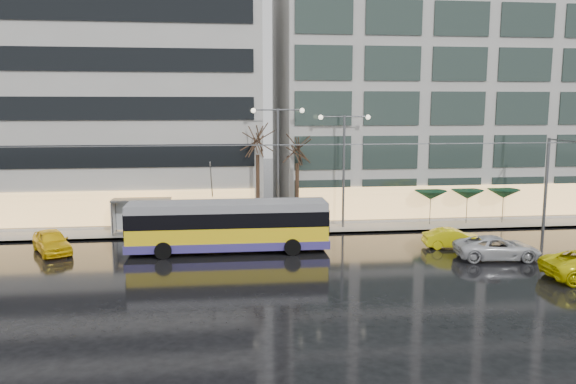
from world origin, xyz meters
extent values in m
plane|color=black|center=(0.00, 0.00, 0.00)|extent=(140.00, 140.00, 0.00)
cube|color=gray|center=(2.00, 14.00, 0.07)|extent=(80.00, 10.00, 0.15)
cube|color=slate|center=(2.00, 9.05, 0.07)|extent=(80.00, 0.10, 0.15)
cube|color=#A8A6A0|center=(-16.00, 19.00, 11.15)|extent=(34.00, 14.00, 22.00)
cube|color=#A8A6A0|center=(19.00, 19.00, 12.65)|extent=(32.00, 14.00, 25.00)
cube|color=yellow|center=(-1.83, 4.88, 1.11)|extent=(12.67, 2.77, 1.58)
cube|color=#3E3482|center=(-1.83, 4.88, 0.58)|extent=(12.71, 2.81, 0.53)
cube|color=black|center=(-1.83, 4.88, 2.26)|extent=(12.69, 2.79, 0.95)
cube|color=gray|center=(-1.83, 4.88, 3.00)|extent=(12.67, 2.77, 0.53)
cube|color=black|center=(4.53, 4.81, 2.11)|extent=(0.09, 2.42, 1.37)
cube|color=black|center=(-8.18, 4.95, 2.11)|extent=(0.09, 2.42, 1.37)
cylinder|color=black|center=(2.19, 6.15, 0.53)|extent=(1.06, 0.38, 1.05)
cylinder|color=black|center=(2.16, 3.52, 0.53)|extent=(1.06, 0.38, 1.05)
cylinder|color=black|center=(-5.81, 6.24, 0.53)|extent=(1.06, 0.38, 1.05)
cylinder|color=black|center=(-5.84, 3.61, 0.53)|extent=(1.06, 0.38, 1.05)
cylinder|color=#595B60|center=(-2.87, 5.89, 4.53)|extent=(0.11, 3.92, 2.77)
cylinder|color=#595B60|center=(-2.86, 6.42, 4.53)|extent=(0.11, 3.92, 2.77)
cylinder|color=#595B60|center=(22.00, 8.50, 3.50)|extent=(0.24, 0.24, 7.00)
cube|color=#595B60|center=(22.00, 6.00, 6.90)|extent=(0.10, 5.00, 0.10)
cylinder|color=#595B60|center=(1.00, 5.75, 6.80)|extent=(42.00, 0.04, 0.04)
cylinder|color=#595B60|center=(1.00, 6.25, 6.80)|extent=(42.00, 0.04, 0.04)
cube|color=#595B60|center=(-8.00, 10.50, 2.60)|extent=(4.20, 1.60, 0.12)
cube|color=silver|center=(-8.00, 11.20, 1.35)|extent=(4.00, 0.05, 2.20)
cube|color=white|center=(-10.05, 10.50, 1.35)|extent=(0.10, 1.40, 2.20)
cylinder|color=#595B60|center=(-10.00, 9.80, 1.35)|extent=(0.10, 0.10, 2.40)
cylinder|color=#595B60|center=(-10.00, 11.20, 1.35)|extent=(0.10, 0.10, 2.40)
cylinder|color=#595B60|center=(-6.00, 9.80, 1.35)|extent=(0.10, 0.10, 2.40)
cylinder|color=#595B60|center=(-6.00, 11.20, 1.35)|extent=(0.10, 0.10, 2.40)
cylinder|color=#595B60|center=(2.00, 10.80, 4.65)|extent=(0.18, 0.18, 9.00)
cylinder|color=#595B60|center=(1.10, 10.80, 9.05)|extent=(1.80, 0.10, 0.10)
cylinder|color=#595B60|center=(2.90, 10.80, 9.05)|extent=(1.80, 0.10, 0.10)
sphere|color=#FFF2CC|center=(0.20, 10.80, 9.00)|extent=(0.36, 0.36, 0.36)
sphere|color=#FFF2CC|center=(3.80, 10.80, 9.00)|extent=(0.36, 0.36, 0.36)
cylinder|color=#595B60|center=(7.00, 10.80, 4.40)|extent=(0.18, 0.18, 8.50)
cylinder|color=#595B60|center=(6.10, 10.80, 8.55)|extent=(1.80, 0.10, 0.10)
cylinder|color=#595B60|center=(7.90, 10.80, 8.55)|extent=(1.80, 0.10, 0.10)
sphere|color=#FFF2CC|center=(5.20, 10.80, 8.50)|extent=(0.36, 0.36, 0.36)
sphere|color=#FFF2CC|center=(8.80, 10.80, 8.50)|extent=(0.36, 0.36, 0.36)
cylinder|color=black|center=(0.50, 11.00, 2.95)|extent=(0.28, 0.28, 5.60)
cylinder|color=black|center=(3.50, 11.20, 2.60)|extent=(0.28, 0.28, 4.90)
cylinder|color=#595B60|center=(14.00, 11.00, 1.25)|extent=(0.06, 0.06, 2.20)
cone|color=#0D311D|center=(14.00, 11.00, 2.45)|extent=(2.50, 2.50, 0.70)
cylinder|color=#595B60|center=(17.00, 11.00, 1.25)|extent=(0.06, 0.06, 2.20)
cone|color=#0D311D|center=(17.00, 11.00, 2.45)|extent=(2.50, 2.50, 0.70)
cylinder|color=#595B60|center=(20.00, 11.00, 1.25)|extent=(0.06, 0.06, 2.20)
cone|color=#0D311D|center=(20.00, 11.00, 2.45)|extent=(2.50, 2.50, 0.70)
imported|color=yellow|center=(-13.06, 5.92, 0.75)|extent=(3.64, 4.73, 1.50)
imported|color=yellow|center=(12.99, 4.13, 0.65)|extent=(4.06, 1.85, 1.29)
imported|color=silver|center=(14.55, 1.18, 0.71)|extent=(5.33, 2.86, 1.42)
imported|color=black|center=(-7.58, 9.40, 1.10)|extent=(0.74, 0.53, 1.90)
imported|color=#FF54A5|center=(-7.58, 9.40, 1.90)|extent=(1.07, 1.08, 0.88)
imported|color=black|center=(-3.94, 11.16, 0.93)|extent=(0.92, 0.83, 1.55)
imported|color=black|center=(-7.99, 10.62, 1.11)|extent=(1.42, 1.14, 1.92)
imported|color=black|center=(-7.99, 10.62, 1.90)|extent=(1.07, 1.07, 0.72)
camera|label=1|loc=(-2.19, -30.58, 9.29)|focal=35.00mm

